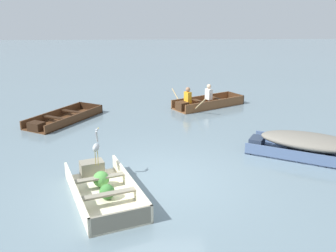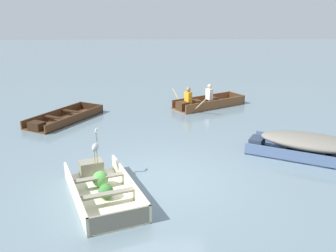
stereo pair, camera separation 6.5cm
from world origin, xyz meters
TOP-DOWN VIEW (x-y plane):
  - ground_plane at (0.00, 0.00)m, footprint 80.00×80.00m
  - dinghy_cream_foreground at (-1.24, -0.66)m, footprint 2.10×2.96m
  - skiff_dark_varnish_near_moored at (-3.37, 4.87)m, footprint 2.46×3.17m
  - skiff_slate_blue_mid_moored at (4.09, 1.31)m, footprint 3.45×2.67m
  - rowboat_wooden_brown_with_crew at (1.97, 6.68)m, footprint 3.10×2.71m
  - heron_on_dinghy at (-1.43, 0.02)m, footprint 0.18×0.46m

SIDE VIEW (x-z plane):
  - ground_plane at x=0.00m, z-range 0.00..0.00m
  - skiff_dark_varnish_near_moored at x=-3.37m, z-range -0.05..0.25m
  - dinghy_cream_foreground at x=-1.24m, z-range -0.05..0.35m
  - rowboat_wooden_brown_with_crew at x=1.97m, z-range -0.26..0.66m
  - skiff_slate_blue_mid_moored at x=4.09m, z-range 0.05..0.67m
  - heron_on_dinghy at x=-1.43m, z-range 0.45..1.29m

